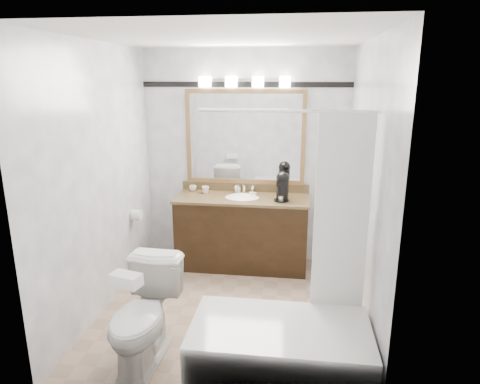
# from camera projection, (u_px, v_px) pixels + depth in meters

# --- Properties ---
(room) EXTENTS (2.42, 2.62, 2.52)m
(room) POSITION_uv_depth(u_px,v_px,m) (228.00, 185.00, 3.82)
(room) COLOR tan
(room) RESTS_ON ground
(vanity) EXTENTS (1.53, 0.58, 0.97)m
(vanity) POSITION_uv_depth(u_px,v_px,m) (242.00, 231.00, 5.01)
(vanity) COLOR black
(vanity) RESTS_ON ground
(mirror) EXTENTS (1.40, 0.04, 1.10)m
(mirror) POSITION_uv_depth(u_px,v_px,m) (245.00, 137.00, 4.98)
(mirror) COLOR olive
(mirror) RESTS_ON room
(vanity_light_bar) EXTENTS (1.02, 0.14, 0.12)m
(vanity_light_bar) POSITION_uv_depth(u_px,v_px,m) (245.00, 81.00, 4.76)
(vanity_light_bar) COLOR silver
(vanity_light_bar) RESTS_ON room
(accent_stripe) EXTENTS (2.40, 0.01, 0.06)m
(accent_stripe) POSITION_uv_depth(u_px,v_px,m) (245.00, 84.00, 4.84)
(accent_stripe) COLOR black
(accent_stripe) RESTS_ON room
(bathtub) EXTENTS (1.30, 0.75, 1.96)m
(bathtub) POSITION_uv_depth(u_px,v_px,m) (283.00, 345.00, 3.15)
(bathtub) COLOR white
(bathtub) RESTS_ON ground
(tp_roll) EXTENTS (0.11, 0.12, 0.12)m
(tp_roll) POSITION_uv_depth(u_px,v_px,m) (136.00, 215.00, 4.75)
(tp_roll) COLOR white
(tp_roll) RESTS_ON room
(toilet) EXTENTS (0.48, 0.80, 0.80)m
(toilet) POSITION_uv_depth(u_px,v_px,m) (143.00, 316.00, 3.30)
(toilet) COLOR white
(toilet) RESTS_ON ground
(tissue_box) EXTENTS (0.23, 0.17, 0.09)m
(tissue_box) POSITION_uv_depth(u_px,v_px,m) (126.00, 280.00, 2.92)
(tissue_box) COLOR white
(tissue_box) RESTS_ON toilet
(coffee_maker) EXTENTS (0.17, 0.21, 0.32)m
(coffee_maker) POSITION_uv_depth(u_px,v_px,m) (282.00, 186.00, 4.75)
(coffee_maker) COLOR black
(coffee_maker) RESTS_ON vanity
(cup_left) EXTENTS (0.10, 0.10, 0.07)m
(cup_left) POSITION_uv_depth(u_px,v_px,m) (193.00, 188.00, 5.17)
(cup_left) COLOR white
(cup_left) RESTS_ON vanity
(cup_right) EXTENTS (0.09, 0.09, 0.08)m
(cup_right) POSITION_uv_depth(u_px,v_px,m) (206.00, 190.00, 5.06)
(cup_right) COLOR white
(cup_right) RESTS_ON vanity
(soap_bottle_a) EXTENTS (0.05, 0.05, 0.09)m
(soap_bottle_a) POSITION_uv_depth(u_px,v_px,m) (238.00, 189.00, 5.09)
(soap_bottle_a) COLOR white
(soap_bottle_a) RESTS_ON vanity
(soap_bar) EXTENTS (0.09, 0.07, 0.03)m
(soap_bar) POSITION_uv_depth(u_px,v_px,m) (253.00, 194.00, 4.99)
(soap_bar) COLOR beige
(soap_bar) RESTS_ON vanity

